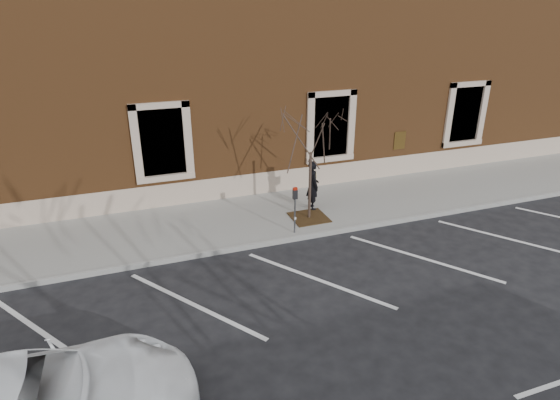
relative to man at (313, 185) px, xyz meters
name	(u,v)px	position (x,y,z in m)	size (l,w,h in m)	color
ground	(287,241)	(-1.53, -1.65, -0.99)	(120.00, 120.00, 0.00)	#28282B
sidewalk_near	(268,216)	(-1.53, 0.10, -0.92)	(40.00, 3.50, 0.15)	gray
curb_near	(287,240)	(-1.53, -1.70, -0.92)	(40.00, 0.12, 0.15)	#9E9E99
parking_stripes	(317,279)	(-1.53, -3.85, -0.99)	(28.00, 4.40, 0.01)	silver
building_civic	(221,70)	(-1.53, 6.09, 3.00)	(40.00, 8.62, 8.00)	brown
man	(313,185)	(0.00, 0.00, 0.00)	(0.61, 0.40, 1.68)	black
parking_meter	(295,202)	(-1.22, -1.47, 0.18)	(0.13, 0.10, 1.46)	#595B60
tree_grate	(309,217)	(-0.39, -0.64, -0.83)	(1.13, 1.13, 0.03)	#3F2C14
sapling	(311,133)	(-0.39, -0.64, 1.97)	(2.41, 2.41, 4.02)	#46342B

